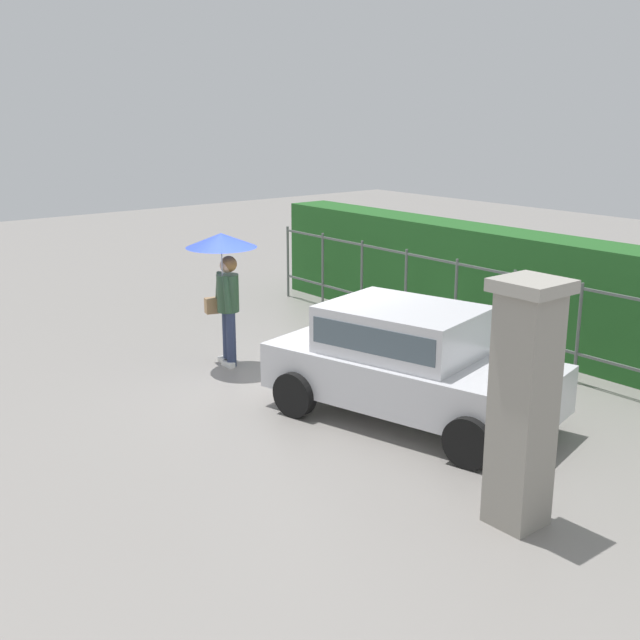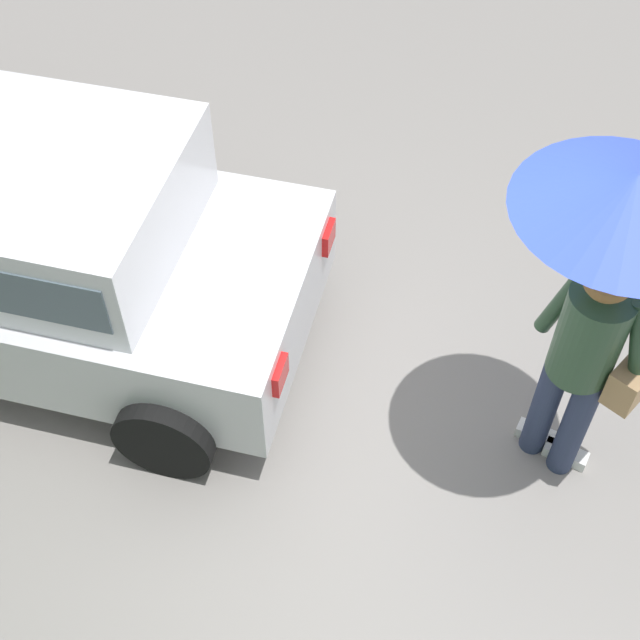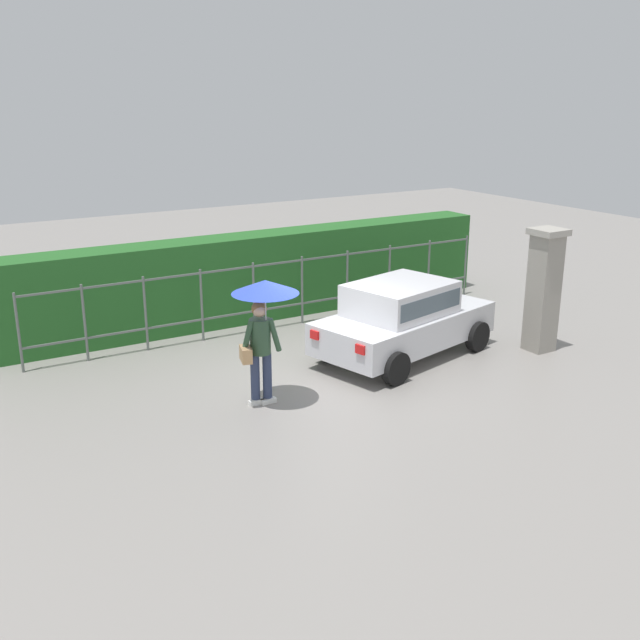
% 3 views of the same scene
% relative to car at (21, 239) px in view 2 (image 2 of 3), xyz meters
% --- Properties ---
extents(ground_plane, '(40.00, 40.00, 0.00)m').
position_rel_car_xyz_m(ground_plane, '(-1.90, -0.20, -0.80)').
color(ground_plane, gray).
extents(car, '(3.99, 2.55, 1.48)m').
position_rel_car_xyz_m(car, '(0.00, 0.00, 0.00)').
color(car, silver).
rests_on(car, ground).
extents(pedestrian, '(1.07, 1.07, 2.09)m').
position_rel_car_xyz_m(pedestrian, '(-3.29, -0.67, 0.79)').
color(pedestrian, '#2D3856').
rests_on(pedestrian, ground).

